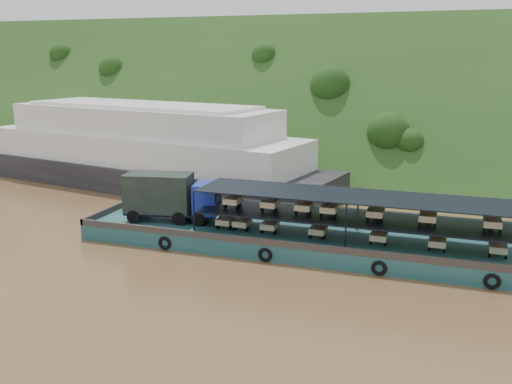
% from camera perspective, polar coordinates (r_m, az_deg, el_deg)
% --- Properties ---
extents(ground, '(160.00, 160.00, 0.00)m').
position_cam_1_polar(ground, '(45.36, 1.15, -4.96)').
color(ground, brown).
rests_on(ground, ground).
extents(hillside, '(140.00, 39.60, 39.60)m').
position_cam_1_polar(hillside, '(79.39, 9.22, 2.87)').
color(hillside, '#203C16').
rests_on(hillside, ground).
extents(cargo_barge, '(35.00, 7.18, 5.08)m').
position_cam_1_polar(cargo_barge, '(43.58, 3.07, -3.98)').
color(cargo_barge, '#144248').
rests_on(cargo_barge, ground).
extents(passenger_ferry, '(46.72, 19.74, 9.19)m').
position_cam_1_polar(passenger_ferry, '(66.01, -11.20, 4.17)').
color(passenger_ferry, black).
rests_on(passenger_ferry, ground).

